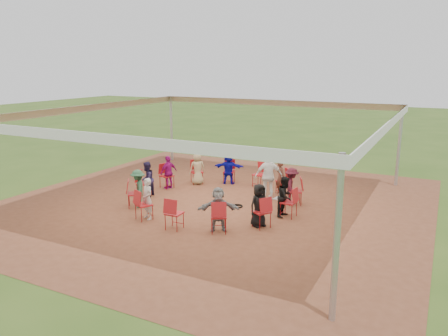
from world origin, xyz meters
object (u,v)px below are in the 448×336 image
at_px(chair_8, 134,194).
at_px(person_seated_4, 197,168).
at_px(laptop, 280,197).
at_px(person_seated_5, 169,172).
at_px(chair_5, 197,172).
at_px(person_seated_10, 259,205).
at_px(chair_12, 261,212).
at_px(person_seated_6, 147,179).
at_px(person_seated_7, 138,189).
at_px(chair_7, 144,184).
at_px(person_seated_3, 229,168).
at_px(chair_10, 174,214).
at_px(person_seated_1, 291,186).
at_px(person_seated_0, 285,197).
at_px(chair_3, 260,175).
at_px(chair_1, 295,191).
at_px(cable_coil, 238,206).
at_px(chair_4, 229,172).
at_px(chair_6, 167,176).
at_px(chair_11, 219,216).
at_px(person_seated_2, 281,177).
at_px(person_seated_9, 218,209).
at_px(chair_9, 144,205).
at_px(person_seated_8, 147,199).
at_px(chair_2, 283,182).

xyz_separation_m(chair_8, person_seated_4, (0.35, 3.31, 0.16)).
bearing_deg(laptop, person_seated_5, 82.84).
bearing_deg(chair_5, person_seated_10, 96.76).
bearing_deg(chair_12, person_seated_6, 110.25).
bearing_deg(chair_12, person_seated_7, 123.67).
distance_m(chair_7, person_seated_3, 3.33).
distance_m(chair_10, person_seated_4, 4.69).
bearing_deg(person_seated_1, person_seated_0, 166.15).
relative_size(chair_3, chair_5, 1.00).
bearing_deg(chair_1, cable_coil, 100.61).
relative_size(chair_4, person_seated_1, 0.74).
bearing_deg(chair_7, chair_6, 166.15).
bearing_deg(chair_7, person_seated_0, 83.24).
height_order(chair_11, person_seated_7, person_seated_7).
relative_size(chair_10, laptop, 2.55).
bearing_deg(chair_12, chair_5, 83.08).
xyz_separation_m(chair_5, person_seated_2, (3.33, 0.05, 0.16)).
xyz_separation_m(chair_3, chair_11, (0.78, -4.74, 0.00)).
height_order(chair_12, person_seated_3, person_seated_3).
relative_size(chair_12, person_seated_5, 0.74).
bearing_deg(chair_1, person_seated_0, 160.61).
xyz_separation_m(chair_10, person_seated_9, (1.12, 0.45, 0.16)).
bearing_deg(chair_5, person_seated_4, 90.00).
relative_size(person_seated_7, person_seated_10, 1.00).
relative_size(chair_12, person_seated_0, 0.74).
bearing_deg(chair_1, chair_11, 138.46).
bearing_deg(chair_12, chair_9, 138.46).
relative_size(chair_4, cable_coil, 2.22).
relative_size(chair_3, cable_coil, 2.22).
height_order(person_seated_0, person_seated_3, same).
relative_size(chair_6, person_seated_6, 0.74).
bearing_deg(person_seated_9, chair_9, 154.92).
relative_size(person_seated_4, person_seated_10, 1.00).
height_order(person_seated_0, person_seated_8, same).
xyz_separation_m(chair_2, person_seated_4, (-3.32, -0.23, 0.16)).
bearing_deg(chair_9, person_seated_7, 160.61).
xyz_separation_m(chair_3, laptop, (1.77, -2.70, 0.13)).
distance_m(chair_2, chair_7, 4.80).
distance_m(chair_11, person_seated_5, 4.69).
relative_size(chair_2, chair_10, 1.00).
distance_m(chair_10, chair_12, 2.39).
height_order(person_seated_6, person_seated_8, same).
relative_size(chair_11, person_seated_4, 0.74).
height_order(chair_3, chair_5, same).
xyz_separation_m(person_seated_7, cable_coil, (2.77, 1.45, -0.59)).
height_order(chair_1, person_seated_6, person_seated_6).
bearing_deg(person_seated_5, chair_10, 54.44).
bearing_deg(person_seated_4, laptop, 110.04).
height_order(person_seated_3, laptop, person_seated_3).
xyz_separation_m(chair_4, cable_coil, (1.54, -2.49, -0.43)).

